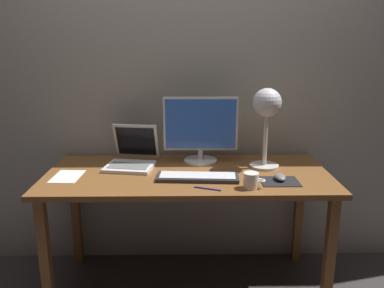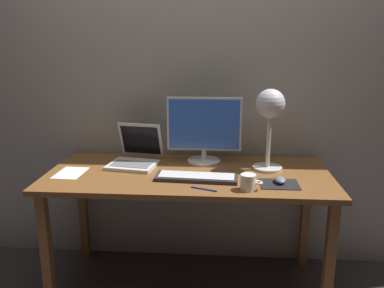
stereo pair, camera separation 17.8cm
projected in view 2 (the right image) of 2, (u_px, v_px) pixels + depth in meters
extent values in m
plane|color=#383333|center=(189.00, 286.00, 2.42)|extent=(4.80, 4.80, 0.00)
cube|color=#9E998E|center=(193.00, 68.00, 2.47)|extent=(4.80, 0.06, 2.60)
cube|color=brown|center=(188.00, 175.00, 2.23)|extent=(1.60, 0.70, 0.03)
cube|color=brown|center=(47.00, 255.00, 2.10)|extent=(0.05, 0.05, 0.71)
cube|color=brown|center=(329.00, 266.00, 1.99)|extent=(0.05, 0.05, 0.71)
cube|color=brown|center=(83.00, 210.00, 2.66)|extent=(0.05, 0.05, 0.71)
cube|color=brown|center=(305.00, 217.00, 2.55)|extent=(0.05, 0.05, 0.71)
cylinder|color=silver|center=(204.00, 161.00, 2.41)|extent=(0.20, 0.20, 0.01)
cylinder|color=silver|center=(204.00, 155.00, 2.40)|extent=(0.03, 0.03, 0.06)
cube|color=silver|center=(204.00, 124.00, 2.35)|extent=(0.45, 0.03, 0.32)
cube|color=blue|center=(204.00, 124.00, 2.34)|extent=(0.42, 0.00, 0.30)
cube|color=#28282B|center=(197.00, 178.00, 2.11)|extent=(0.45, 0.17, 0.02)
cube|color=silver|center=(197.00, 175.00, 2.11)|extent=(0.41, 0.14, 0.01)
cube|color=silver|center=(133.00, 165.00, 2.33)|extent=(0.31, 0.27, 0.02)
cube|color=slate|center=(131.00, 164.00, 2.31)|extent=(0.25, 0.16, 0.00)
cube|color=silver|center=(141.00, 140.00, 2.44)|extent=(0.28, 0.12, 0.22)
cube|color=black|center=(141.00, 140.00, 2.44)|extent=(0.25, 0.11, 0.19)
cylinder|color=beige|center=(267.00, 168.00, 2.28)|extent=(0.17, 0.17, 0.01)
cylinder|color=silver|center=(269.00, 138.00, 2.24)|extent=(0.02, 0.02, 0.34)
sphere|color=silver|center=(270.00, 104.00, 2.19)|extent=(0.16, 0.16, 0.16)
sphere|color=#FFEAB2|center=(270.00, 111.00, 2.19)|extent=(0.06, 0.06, 0.06)
cube|color=black|center=(279.00, 184.00, 2.04)|extent=(0.20, 0.16, 0.00)
ellipsoid|color=slate|center=(280.00, 180.00, 2.05)|extent=(0.06, 0.10, 0.03)
cylinder|color=white|center=(248.00, 182.00, 1.95)|extent=(0.08, 0.08, 0.08)
torus|color=white|center=(258.00, 182.00, 1.95)|extent=(0.05, 0.05, 0.01)
cube|color=white|center=(71.00, 173.00, 2.21)|extent=(0.16, 0.22, 0.00)
cylinder|color=#2633A5|center=(204.00, 189.00, 1.97)|extent=(0.13, 0.06, 0.01)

